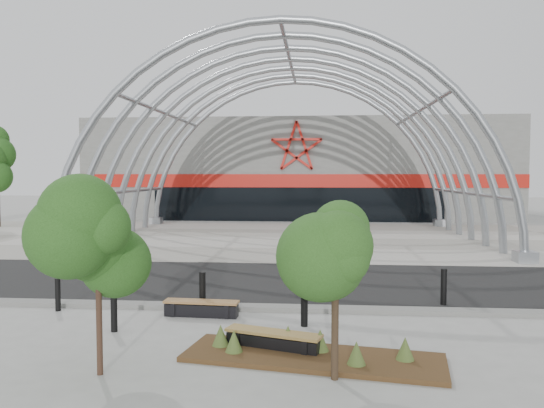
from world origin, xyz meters
name	(u,v)px	position (x,y,z in m)	size (l,w,h in m)	color
ground	(260,308)	(0.00, 0.00, 0.00)	(140.00, 140.00, 0.00)	gray
road	(271,281)	(0.00, 3.50, 0.01)	(140.00, 7.00, 0.02)	black
forecourt	(289,238)	(0.00, 15.50, 0.02)	(60.00, 17.00, 0.04)	gray
kerb	(259,308)	(0.00, -0.25, 0.06)	(60.00, 0.50, 0.12)	slate
arena_building	(300,170)	(0.00, 33.45, 3.99)	(34.00, 15.24, 8.00)	slate
vault_canopy	(289,238)	(0.00, 15.50, 0.02)	(20.80, 15.80, 20.36)	#9A9EA4
planting_bed	(310,353)	(1.41, -3.92, 0.13)	(5.25, 2.39, 0.54)	#3A2C16
street_tree_0	(98,241)	(-2.37, -5.04, 2.45)	(1.49, 1.49, 3.41)	#341E16
street_tree_1	(336,226)	(1.87, -4.91, 2.73)	(1.61, 1.61, 3.80)	black
bench_0	(201,309)	(-1.39, -0.99, 0.20)	(1.94, 0.53, 0.40)	black
bench_1	(273,342)	(0.67, -3.53, 0.21)	(2.06, 1.05, 0.42)	black
bollard_0	(58,295)	(-5.31, -0.80, 0.44)	(0.14, 0.14, 0.88)	black
bollard_1	(114,312)	(-3.11, -2.47, 0.47)	(0.15, 0.15, 0.94)	black
bollard_2	(202,292)	(-1.46, -0.54, 0.53)	(0.17, 0.17, 1.06)	black
bollard_3	(304,304)	(1.26, -1.66, 0.53)	(0.17, 0.17, 1.06)	black
bollard_4	(444,287)	(5.05, 0.68, 0.51)	(0.16, 0.16, 1.02)	black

